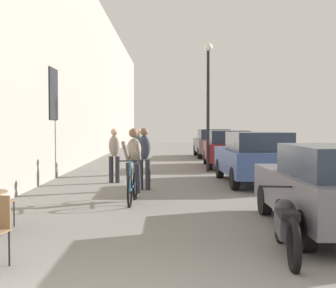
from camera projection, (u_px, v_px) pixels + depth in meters
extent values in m
cube|color=gray|center=(63.00, 59.00, 17.86)|extent=(0.50, 68.00, 8.62)
cube|color=black|center=(54.00, 94.00, 15.34)|extent=(0.04, 1.10, 1.70)
cylinder|color=black|center=(10.00, 248.00, 5.87)|extent=(0.02, 0.02, 0.45)
cylinder|color=black|center=(15.00, 214.00, 8.18)|extent=(0.02, 0.02, 0.45)
cylinder|color=black|center=(5.00, 217.00, 7.87)|extent=(0.02, 0.02, 0.45)
cube|color=brown|center=(1.00, 202.00, 8.04)|extent=(0.44, 0.44, 0.02)
torus|color=black|center=(130.00, 192.00, 10.13)|extent=(0.08, 0.71, 0.71)
torus|color=black|center=(136.00, 186.00, 11.18)|extent=(0.08, 0.71, 0.71)
cylinder|color=#286084|center=(135.00, 174.00, 11.08)|extent=(0.04, 0.22, 0.58)
cylinder|color=#286084|center=(133.00, 162.00, 10.57)|extent=(0.07, 0.83, 0.14)
cylinder|color=#286084|center=(130.00, 176.00, 10.14)|extent=(0.04, 0.09, 0.67)
cylinder|color=#286084|center=(133.00, 187.00, 10.68)|extent=(0.08, 1.00, 0.12)
cylinder|color=black|center=(131.00, 161.00, 10.16)|extent=(0.52, 0.05, 0.03)
ellipsoid|color=black|center=(135.00, 161.00, 10.98)|extent=(0.12, 0.24, 0.06)
ellipsoid|color=gray|center=(134.00, 150.00, 10.89)|extent=(0.35, 0.36, 0.59)
sphere|color=brown|center=(134.00, 133.00, 10.83)|extent=(0.22, 0.22, 0.22)
cylinder|color=#26262D|center=(138.00, 178.00, 10.83)|extent=(0.15, 0.40, 0.75)
cylinder|color=#26262D|center=(130.00, 178.00, 10.84)|extent=(0.15, 0.40, 0.75)
cylinder|color=gray|center=(139.00, 151.00, 10.49)|extent=(0.10, 0.75, 0.48)
cylinder|color=gray|center=(126.00, 151.00, 10.50)|extent=(0.14, 0.75, 0.48)
cylinder|color=#26262D|center=(141.00, 175.00, 12.84)|extent=(0.14, 0.14, 0.84)
cylinder|color=#26262D|center=(148.00, 175.00, 12.81)|extent=(0.14, 0.14, 0.84)
ellipsoid|color=#2D3342|center=(145.00, 147.00, 12.79)|extent=(0.37, 0.28, 0.66)
sphere|color=brown|center=(145.00, 132.00, 12.78)|extent=(0.22, 0.22, 0.22)
cylinder|color=#26262D|center=(118.00, 170.00, 14.40)|extent=(0.14, 0.14, 0.82)
cylinder|color=#26262D|center=(112.00, 170.00, 14.41)|extent=(0.14, 0.14, 0.82)
ellipsoid|color=gray|center=(115.00, 146.00, 14.38)|extent=(0.35, 0.25, 0.65)
sphere|color=tan|center=(115.00, 132.00, 14.36)|extent=(0.22, 0.22, 0.22)
cylinder|color=#26262D|center=(141.00, 163.00, 16.90)|extent=(0.14, 0.14, 0.80)
cylinder|color=#26262D|center=(136.00, 163.00, 16.94)|extent=(0.14, 0.14, 0.80)
ellipsoid|color=#38564C|center=(139.00, 144.00, 16.89)|extent=(0.38, 0.30, 0.64)
sphere|color=tan|center=(139.00, 132.00, 16.88)|extent=(0.22, 0.22, 0.22)
cylinder|color=black|center=(209.00, 112.00, 17.69)|extent=(0.12, 0.12, 4.60)
sphere|color=silver|center=(209.00, 47.00, 17.60)|extent=(0.32, 0.32, 0.32)
cube|color=#595960|center=(328.00, 193.00, 7.89)|extent=(1.73, 4.11, 0.67)
cylinder|color=black|center=(265.00, 200.00, 9.25)|extent=(0.20, 0.59, 0.59)
cylinder|color=black|center=(307.00, 231.00, 6.55)|extent=(0.20, 0.59, 0.59)
cube|color=#384C84|center=(254.00, 161.00, 14.26)|extent=(1.97, 4.49, 0.72)
cube|color=#283342|center=(258.00, 141.00, 13.71)|extent=(1.62, 2.44, 0.54)
cylinder|color=black|center=(220.00, 169.00, 15.72)|extent=(0.23, 0.65, 0.64)
cylinder|color=black|center=(269.00, 168.00, 15.77)|extent=(0.23, 0.65, 0.64)
cylinder|color=black|center=(235.00, 178.00, 12.79)|extent=(0.23, 0.65, 0.64)
cylinder|color=black|center=(296.00, 178.00, 12.84)|extent=(0.23, 0.65, 0.64)
cube|color=maroon|center=(228.00, 151.00, 19.93)|extent=(1.95, 4.46, 0.72)
cube|color=#283342|center=(229.00, 137.00, 19.38)|extent=(1.60, 2.42, 0.53)
cylinder|color=black|center=(206.00, 157.00, 21.42)|extent=(0.22, 0.64, 0.64)
cylinder|color=black|center=(243.00, 157.00, 21.37)|extent=(0.22, 0.64, 0.64)
cylinder|color=black|center=(210.00, 162.00, 18.52)|extent=(0.22, 0.64, 0.64)
cylinder|color=black|center=(252.00, 162.00, 18.47)|extent=(0.22, 0.64, 0.64)
cube|color=#595960|center=(213.00, 145.00, 26.15)|extent=(1.89, 4.44, 0.72)
cube|color=#283342|center=(214.00, 134.00, 25.60)|extent=(1.57, 2.40, 0.53)
cylinder|color=black|center=(196.00, 150.00, 27.61)|extent=(0.21, 0.64, 0.64)
cylinder|color=black|center=(224.00, 150.00, 27.63)|extent=(0.21, 0.64, 0.64)
cylinder|color=black|center=(200.00, 153.00, 24.70)|extent=(0.21, 0.64, 0.64)
cylinder|color=black|center=(231.00, 153.00, 24.73)|extent=(0.21, 0.64, 0.64)
torus|color=black|center=(280.00, 222.00, 7.14)|extent=(0.17, 0.70, 0.69)
torus|color=black|center=(294.00, 246.00, 5.70)|extent=(0.18, 0.71, 0.70)
cube|color=#333338|center=(286.00, 225.00, 6.42)|extent=(0.32, 0.78, 0.28)
ellipsoid|color=black|center=(286.00, 208.00, 6.51)|extent=(0.34, 0.55, 0.24)
cube|color=black|center=(289.00, 215.00, 6.13)|extent=(0.29, 0.46, 0.10)
cylinder|color=black|center=(281.00, 187.00, 7.02)|extent=(0.62, 0.10, 0.03)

